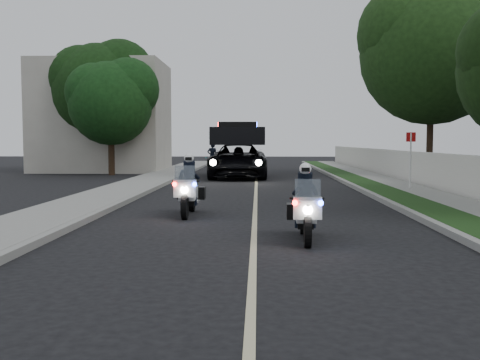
% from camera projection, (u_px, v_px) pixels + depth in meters
% --- Properties ---
extents(ground, '(120.00, 120.00, 0.00)m').
position_uv_depth(ground, '(253.00, 253.00, 9.72)').
color(ground, black).
rests_on(ground, ground).
extents(curb_right, '(0.20, 60.00, 0.15)m').
position_uv_depth(curb_right, '(371.00, 194.00, 19.55)').
color(curb_right, gray).
rests_on(curb_right, ground).
extents(grass_verge, '(1.20, 60.00, 0.16)m').
position_uv_depth(grass_verge, '(391.00, 194.00, 19.53)').
color(grass_verge, '#193814').
rests_on(grass_verge, ground).
extents(sidewalk_right, '(1.40, 60.00, 0.16)m').
position_uv_depth(sidewalk_right, '(428.00, 195.00, 19.49)').
color(sidewalk_right, gray).
rests_on(sidewalk_right, ground).
extents(property_wall, '(0.22, 60.00, 1.50)m').
position_uv_depth(property_wall, '(457.00, 176.00, 19.41)').
color(property_wall, beige).
rests_on(property_wall, ground).
extents(curb_left, '(0.20, 60.00, 0.15)m').
position_uv_depth(curb_left, '(142.00, 194.00, 19.82)').
color(curb_left, gray).
rests_on(curb_left, ground).
extents(sidewalk_left, '(2.00, 60.00, 0.16)m').
position_uv_depth(sidewalk_left, '(112.00, 194.00, 19.86)').
color(sidewalk_left, gray).
rests_on(sidewalk_left, ground).
extents(building_far, '(8.00, 6.00, 7.00)m').
position_uv_depth(building_far, '(103.00, 117.00, 35.72)').
color(building_far, '#A8A396').
rests_on(building_far, ground).
extents(lane_marking, '(0.12, 50.00, 0.01)m').
position_uv_depth(lane_marking, '(256.00, 196.00, 19.69)').
color(lane_marking, '#BFB78C').
rests_on(lane_marking, ground).
extents(police_moto_left, '(0.69, 1.95, 1.65)m').
position_uv_depth(police_moto_left, '(189.00, 215.00, 14.66)').
color(police_moto_left, silver).
rests_on(police_moto_left, ground).
extents(police_moto_right, '(0.69, 1.84, 1.54)m').
position_uv_depth(police_moto_right, '(305.00, 240.00, 10.99)').
color(police_moto_right, silver).
rests_on(police_moto_right, ground).
extents(police_suv, '(3.06, 6.51, 3.15)m').
position_uv_depth(police_suv, '(238.00, 178.00, 29.44)').
color(police_suv, black).
rests_on(police_suv, ground).
extents(bicycle, '(0.91, 1.96, 0.99)m').
position_uv_depth(bicycle, '(212.00, 174.00, 33.20)').
color(bicycle, black).
rests_on(bicycle, ground).
extents(cyclist, '(0.65, 0.48, 1.68)m').
position_uv_depth(cyclist, '(212.00, 174.00, 33.20)').
color(cyclist, black).
rests_on(cyclist, ground).
extents(sign_post, '(0.39, 0.39, 2.38)m').
position_uv_depth(sign_post, '(410.00, 192.00, 21.47)').
color(sign_post, '#A81E0C').
rests_on(sign_post, ground).
extents(tree_right_d, '(10.44, 10.44, 13.27)m').
position_uv_depth(tree_right_d, '(429.00, 176.00, 30.98)').
color(tree_right_d, '#1D3F15').
rests_on(tree_right_d, ground).
extents(tree_left_near, '(5.89, 5.89, 7.98)m').
position_uv_depth(tree_left_near, '(112.00, 175.00, 31.78)').
color(tree_left_near, '#143B13').
rests_on(tree_left_near, ground).
extents(tree_left_far, '(7.61, 7.61, 9.77)m').
position_uv_depth(tree_left_far, '(101.00, 173.00, 34.35)').
color(tree_left_far, black).
rests_on(tree_left_far, ground).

